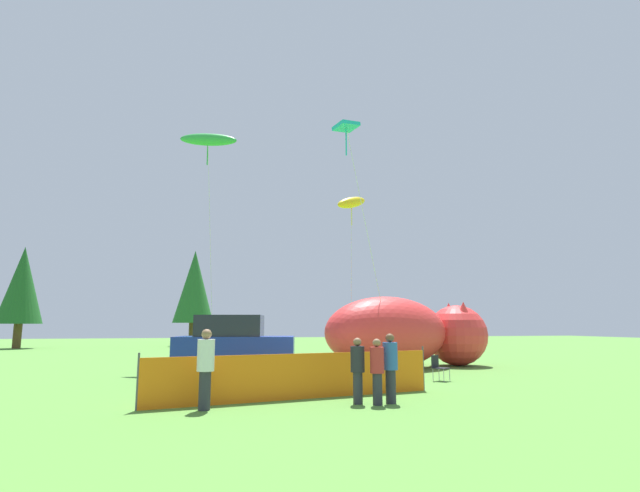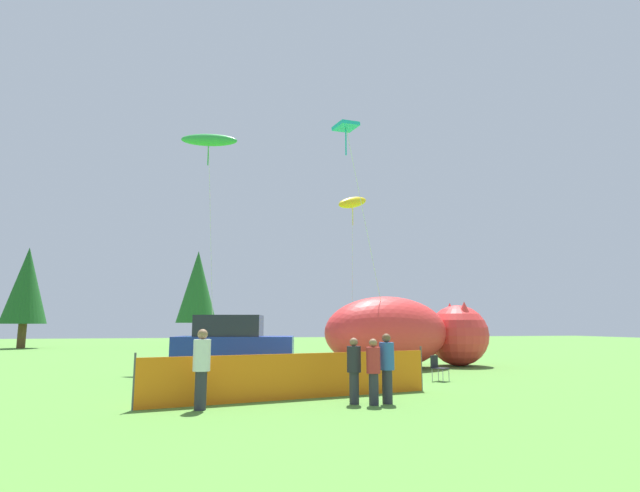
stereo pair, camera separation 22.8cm
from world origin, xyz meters
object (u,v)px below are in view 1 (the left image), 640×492
(spectator_in_green_shirt, at_px, (390,365))
(kite_green_fish, at_px, (208,140))
(folding_chair, at_px, (438,366))
(spectator_in_yellow_shirt, at_px, (377,369))
(spectator_in_white_shirt, at_px, (206,365))
(kite_yellow_hero, at_px, (351,203))
(spectator_in_red_shirt, at_px, (358,368))
(parked_car, at_px, (234,348))
(kite_teal_diamond, at_px, (347,132))
(inflatable_cat, at_px, (405,335))

(spectator_in_green_shirt, relative_size, kite_green_fish, 0.15)
(folding_chair, height_order, spectator_in_yellow_shirt, spectator_in_yellow_shirt)
(spectator_in_yellow_shirt, bearing_deg, folding_chair, 49.13)
(spectator_in_yellow_shirt, height_order, spectator_in_white_shirt, spectator_in_white_shirt)
(spectator_in_green_shirt, height_order, kite_green_fish, kite_green_fish)
(spectator_in_yellow_shirt, distance_m, spectator_in_green_shirt, 0.45)
(kite_yellow_hero, bearing_deg, spectator_in_yellow_shirt, -104.74)
(spectator_in_yellow_shirt, xyz_separation_m, kite_green_fish, (-4.27, 12.20, 10.12))
(spectator_in_red_shirt, bearing_deg, spectator_in_white_shirt, -179.20)
(parked_car, bearing_deg, spectator_in_red_shirt, -55.35)
(kite_teal_diamond, bearing_deg, spectator_in_green_shirt, -98.69)
(folding_chair, bearing_deg, spectator_in_red_shirt, -79.58)
(folding_chair, xyz_separation_m, spectator_in_red_shirt, (-4.34, -4.26, 0.37))
(spectator_in_white_shirt, relative_size, kite_yellow_hero, 0.20)
(kite_green_fish, bearing_deg, kite_yellow_hero, 13.42)
(kite_green_fish, bearing_deg, spectator_in_white_shirt, -89.50)
(spectator_in_yellow_shirt, bearing_deg, spectator_in_red_shirt, 147.79)
(spectator_in_red_shirt, bearing_deg, kite_green_fish, 107.87)
(folding_chair, relative_size, spectator_in_white_shirt, 0.48)
(spectator_in_yellow_shirt, xyz_separation_m, spectator_in_red_shirt, (-0.42, 0.27, 0.01))
(inflatable_cat, distance_m, spectator_in_green_shirt, 10.44)
(spectator_in_green_shirt, bearing_deg, folding_chair, 51.26)
(parked_car, height_order, spectator_in_green_shirt, parked_car)
(folding_chair, relative_size, kite_green_fish, 0.08)
(parked_car, distance_m, folding_chair, 7.33)
(parked_car, bearing_deg, spectator_in_white_shirt, -87.76)
(parked_car, height_order, spectator_in_white_shirt, parked_car)
(kite_green_fish, relative_size, kite_teal_diamond, 1.09)
(spectator_in_red_shirt, distance_m, spectator_in_green_shirt, 0.85)
(spectator_in_red_shirt, distance_m, kite_yellow_hero, 16.42)
(spectator_in_red_shirt, height_order, kite_yellow_hero, kite_yellow_hero)
(spectator_in_green_shirt, bearing_deg, kite_teal_diamond, 81.31)
(spectator_in_green_shirt, bearing_deg, spectator_in_white_shirt, 179.32)
(parked_car, xyz_separation_m, folding_chair, (7.01, -2.08, -0.59))
(spectator_in_red_shirt, xyz_separation_m, kite_yellow_hero, (4.14, 13.84, 7.82))
(inflatable_cat, relative_size, spectator_in_green_shirt, 5.02)
(spectator_in_red_shirt, bearing_deg, inflatable_cat, 60.52)
(spectator_in_red_shirt, xyz_separation_m, spectator_in_white_shirt, (-3.74, -0.05, 0.12))
(parked_car, distance_m, kite_green_fish, 11.42)
(parked_car, relative_size, spectator_in_red_shirt, 2.78)
(parked_car, distance_m, spectator_in_white_shirt, 6.48)
(folding_chair, bearing_deg, parked_car, -140.56)
(spectator_in_yellow_shirt, height_order, kite_green_fish, kite_green_fish)
(spectator_in_red_shirt, relative_size, kite_teal_diamond, 0.15)
(spectator_in_red_shirt, height_order, kite_teal_diamond, kite_teal_diamond)
(folding_chair, height_order, kite_teal_diamond, kite_teal_diamond)
(spectator_in_green_shirt, bearing_deg, kite_yellow_hero, 76.69)
(inflatable_cat, distance_m, kite_teal_diamond, 9.49)
(folding_chair, height_order, spectator_in_red_shirt, spectator_in_red_shirt)
(inflatable_cat, relative_size, kite_green_fish, 0.75)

